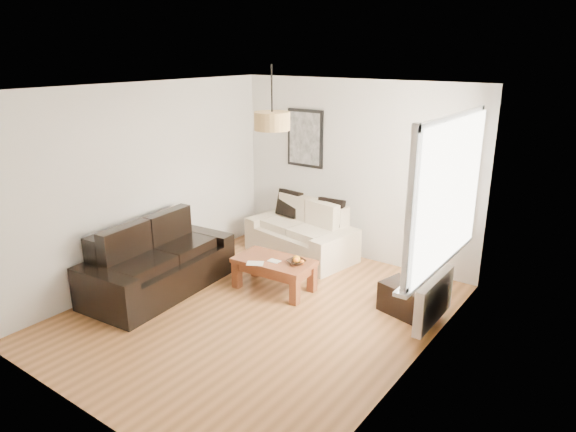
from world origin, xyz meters
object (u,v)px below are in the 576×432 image
Objects in this scene: coffee_table at (274,274)px; ottoman at (409,300)px; loveseat_cream at (301,230)px; sofa_leather at (159,259)px.

coffee_table reaches higher than ottoman.
coffee_table is 1.61× the size of ottoman.
loveseat_cream is 0.82× the size of sofa_leather.
coffee_table is (1.20, 0.87, -0.22)m from sofa_leather.
sofa_leather is at bearing -156.15° from ottoman.
loveseat_cream is 1.24m from coffee_table.
sofa_leather is 3.10× the size of ottoman.
ottoman is (1.68, 0.40, -0.03)m from coffee_table.
ottoman is at bearing -70.91° from sofa_leather.
loveseat_cream is 2.21m from ottoman.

